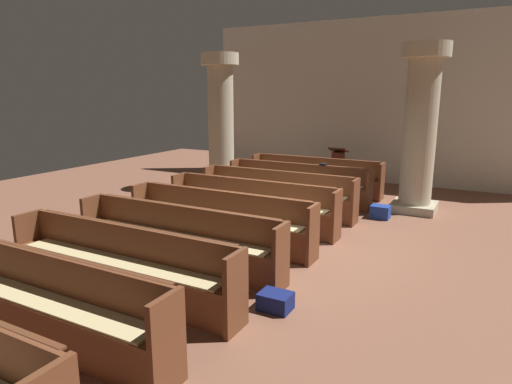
{
  "coord_description": "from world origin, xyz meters",
  "views": [
    {
      "loc": [
        2.94,
        -6.61,
        2.51
      ],
      "look_at": [
        -0.75,
        0.29,
        0.75
      ],
      "focal_mm": 31.1,
      "sensor_mm": 36.0,
      "label": 1
    }
  ],
  "objects": [
    {
      "name": "pew_row_7",
      "position": [
        -0.95,
        -4.01,
        0.49
      ],
      "size": [
        3.4,
        0.46,
        0.9
      ],
      "color": "brown",
      "rests_on": "ground"
    },
    {
      "name": "pew_row_2",
      "position": [
        -0.95,
        1.59,
        0.49
      ],
      "size": [
        3.4,
        0.47,
        0.9
      ],
      "color": "brown",
      "rests_on": "ground"
    },
    {
      "name": "lectern",
      "position": [
        -0.69,
        4.85,
        0.45
      ],
      "size": [
        0.48,
        0.45,
        1.08
      ],
      "color": "#492215",
      "rests_on": "ground"
    },
    {
      "name": "pillar_aisle_side",
      "position": [
        1.57,
        3.2,
        1.82
      ],
      "size": [
        0.97,
        0.97,
        3.5
      ],
      "color": "tan",
      "rests_on": "ground"
    },
    {
      "name": "pillar_far_side",
      "position": [
        -3.42,
        3.32,
        1.82
      ],
      "size": [
        0.97,
        0.97,
        3.5
      ],
      "color": "tan",
      "rests_on": "ground"
    },
    {
      "name": "back_wall",
      "position": [
        0.0,
        6.08,
        2.25
      ],
      "size": [
        10.0,
        0.16,
        4.5
      ],
      "primitive_type": "cube",
      "color": "silver",
      "rests_on": "ground"
    },
    {
      "name": "pew_row_6",
      "position": [
        -0.95,
        -2.89,
        0.49
      ],
      "size": [
        3.4,
        0.46,
        0.9
      ],
      "color": "brown",
      "rests_on": "ground"
    },
    {
      "name": "pew_row_1",
      "position": [
        -0.95,
        2.71,
        0.49
      ],
      "size": [
        3.4,
        0.46,
        0.9
      ],
      "color": "brown",
      "rests_on": "ground"
    },
    {
      "name": "hymn_book",
      "position": [
        -0.4,
        2.9,
        0.92
      ],
      "size": [
        0.15,
        0.18,
        0.04
      ],
      "primitive_type": "cube",
      "color": "black",
      "rests_on": "pew_row_1"
    },
    {
      "name": "pew_row_0",
      "position": [
        -0.95,
        3.83,
        0.49
      ],
      "size": [
        3.4,
        0.47,
        0.9
      ],
      "color": "brown",
      "rests_on": "ground"
    },
    {
      "name": "pew_row_3",
      "position": [
        -0.95,
        0.47,
        0.49
      ],
      "size": [
        3.4,
        0.46,
        0.9
      ],
      "color": "brown",
      "rests_on": "ground"
    },
    {
      "name": "ground_plane",
      "position": [
        0.0,
        0.0,
        0.0
      ],
      "size": [
        19.2,
        19.2,
        0.0
      ],
      "primitive_type": "plane",
      "color": "brown"
    },
    {
      "name": "kneeler_box_blue",
      "position": [
        1.06,
        2.27,
        0.13
      ],
      "size": [
        0.37,
        0.3,
        0.26
      ],
      "primitive_type": "cube",
      "color": "navy",
      "rests_on": "ground"
    },
    {
      "name": "kneeler_box_navy",
      "position": [
        0.87,
        -2.26,
        0.1
      ],
      "size": [
        0.38,
        0.3,
        0.21
      ],
      "primitive_type": "cube",
      "color": "navy",
      "rests_on": "ground"
    },
    {
      "name": "pew_row_4",
      "position": [
        -0.95,
        -0.65,
        0.49
      ],
      "size": [
        3.4,
        0.46,
        0.9
      ],
      "color": "brown",
      "rests_on": "ground"
    },
    {
      "name": "pew_row_5",
      "position": [
        -0.95,
        -1.77,
        0.49
      ],
      "size": [
        3.4,
        0.47,
        0.9
      ],
      "color": "brown",
      "rests_on": "ground"
    }
  ]
}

